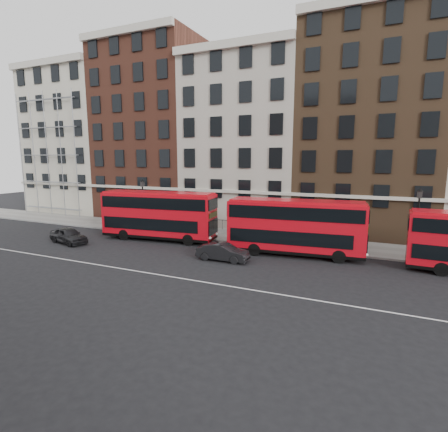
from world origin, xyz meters
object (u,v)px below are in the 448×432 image
at_px(bus_c, 295,226).
at_px(car_front, 223,252).
at_px(bus_b, 158,214).
at_px(car_rear, 68,235).

relative_size(bus_c, car_front, 2.68).
distance_m(bus_b, car_front, 9.21).
relative_size(car_rear, car_front, 1.05).
distance_m(bus_c, car_front, 6.06).
relative_size(bus_c, car_rear, 2.55).
height_order(bus_b, bus_c, bus_b).
xyz_separation_m(car_rear, car_front, (15.01, 0.84, -0.06)).
relative_size(bus_b, bus_c, 1.03).
xyz_separation_m(bus_c, car_front, (-4.56, -3.61, -1.71)).
xyz_separation_m(bus_b, car_front, (8.28, -3.61, -1.78)).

